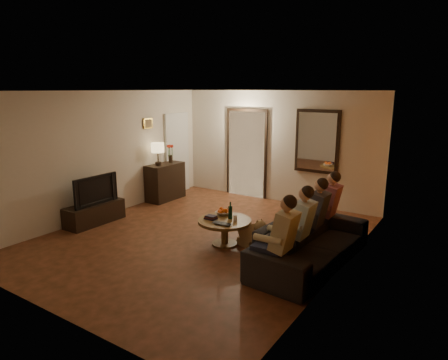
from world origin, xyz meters
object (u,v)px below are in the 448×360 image
Objects in this scene: person_a at (280,244)px; dog at (251,232)px; person_b at (298,231)px; laptop at (220,225)px; table_lamp at (158,154)px; person_c at (313,220)px; tv_stand at (95,213)px; wine_bottle at (230,210)px; person_d at (326,211)px; sofa at (311,242)px; coffee_table at (225,232)px; dresser at (165,182)px; bowl at (223,213)px; tv at (93,190)px.

person_a reaches higher than dog.
person_b reaches higher than laptop.
person_c is at bearing -13.69° from table_lamp.
tv_stand is 1.01× the size of person_b.
dog is at bearing 3.62° from wine_bottle.
person_b is 3.87× the size of wine_bottle.
person_d is 1.63m from wine_bottle.
sofa is 1.09m from dog.
person_b is at bearing -90.00° from person_d.
table_lamp is 0.22× the size of sofa.
laptop is at bearing -82.50° from wine_bottle.
tv_stand is 0.50× the size of sofa.
person_a is at bearing -29.99° from coffee_table.
dresser is 2.97m from bowl.
person_c is at bearing -90.00° from person_d.
wine_bottle is at bearing -159.92° from dog.
person_a is 0.60m from person_b.
table_lamp reaches higher than tv_stand.
coffee_table is (-1.43, 0.22, -0.38)m from person_b.
coffee_table is at bearing -147.84° from dog.
sofa is (4.32, 0.57, -0.34)m from tv.
sofa is 1.72m from bowl.
person_a and person_b have the same top height.
bowl is (2.61, -1.18, -0.67)m from table_lamp.
wine_bottle is (2.84, -1.52, 0.17)m from dresser.
tv_stand is (0.00, -2.12, -0.24)m from dresser.
person_b is 1.31× the size of coffee_table.
table_lamp reaches higher than person_d.
tv_stand is 4.25m from person_b.
sofa is 7.81× the size of wine_bottle.
table_lamp is at bearing 77.12° from sofa.
wine_bottle is at bearing 96.70° from laptop.
table_lamp reaches higher than wine_bottle.
sofa is at bearing -17.08° from table_lamp.
person_b is at bearing -15.44° from bowl.
bowl is (2.61, -1.40, 0.04)m from dresser.
laptop is (0.28, -0.50, -0.02)m from bowl.
person_a is 1.00× the size of person_c.
laptop is at bearing -136.60° from person_d.
laptop is at bearing -153.72° from person_c.
dresser is at bearing 171.27° from person_d.
dog is at bearing 15.70° from coffee_table.
tv_stand is 4.36m from sofa.
person_a is 1.20m from person_c.
laptop is (-1.33, -0.66, -0.14)m from person_c.
person_b reaches higher than sofa.
laptop is at bearing -33.35° from dresser.
person_d is 1.31× the size of coffee_table.
sofa is 9.34× the size of bowl.
table_lamp is 4.59m from sofa.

